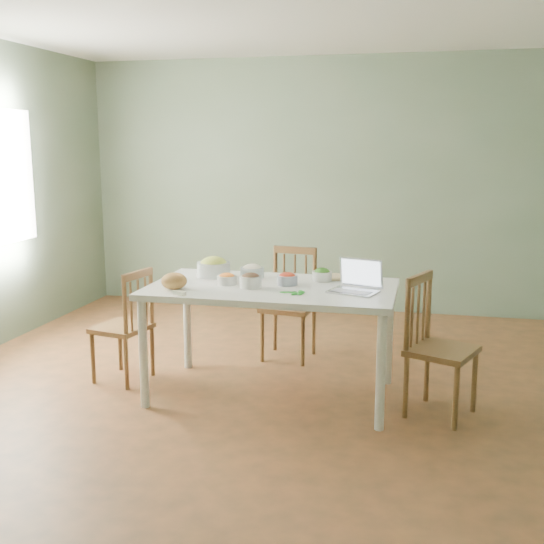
% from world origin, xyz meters
% --- Properties ---
extents(floor, '(5.00, 5.00, 0.00)m').
position_xyz_m(floor, '(0.00, 0.00, 0.00)').
color(floor, '#4D3521').
rests_on(floor, ground).
extents(ceiling, '(5.00, 5.00, 0.00)m').
position_xyz_m(ceiling, '(0.00, 0.00, 2.70)').
color(ceiling, white).
rests_on(ceiling, ground).
extents(wall_back, '(5.00, 0.00, 2.70)m').
position_xyz_m(wall_back, '(0.00, 2.50, 1.35)').
color(wall_back, '#52674D').
rests_on(wall_back, ground).
extents(wall_front, '(5.00, 0.00, 2.70)m').
position_xyz_m(wall_front, '(0.00, -2.50, 1.35)').
color(wall_front, '#52674D').
rests_on(wall_front, ground).
extents(dining_table, '(1.72, 0.97, 0.81)m').
position_xyz_m(dining_table, '(0.18, -0.16, 0.40)').
color(dining_table, white).
rests_on(dining_table, floor).
extents(chair_far, '(0.45, 0.43, 0.93)m').
position_xyz_m(chair_far, '(0.12, 0.69, 0.47)').
color(chair_far, '#56371C').
rests_on(chair_far, floor).
extents(chair_left, '(0.43, 0.45, 0.87)m').
position_xyz_m(chair_left, '(-1.01, -0.11, 0.43)').
color(chair_left, '#56371C').
rests_on(chair_left, floor).
extents(chair_right, '(0.52, 0.54, 0.94)m').
position_xyz_m(chair_right, '(1.35, -0.25, 0.47)').
color(chair_right, '#56371C').
rests_on(chair_right, floor).
extents(bread_boule, '(0.20, 0.20, 0.12)m').
position_xyz_m(bread_boule, '(-0.46, -0.42, 0.87)').
color(bread_boule, '#B78748').
rests_on(bread_boule, dining_table).
extents(butter_stick, '(0.10, 0.07, 0.03)m').
position_xyz_m(butter_stick, '(-0.36, -0.58, 0.82)').
color(butter_stick, white).
rests_on(butter_stick, dining_table).
extents(bowl_squash, '(0.33, 0.33, 0.14)m').
position_xyz_m(bowl_squash, '(-0.33, 0.07, 0.88)').
color(bowl_squash, '#D8C853').
rests_on(bowl_squash, dining_table).
extents(bowl_carrot, '(0.15, 0.15, 0.08)m').
position_xyz_m(bowl_carrot, '(-0.15, -0.17, 0.85)').
color(bowl_carrot, orange).
rests_on(bowl_carrot, dining_table).
extents(bowl_onion, '(0.22, 0.22, 0.10)m').
position_xyz_m(bowl_onion, '(-0.04, 0.11, 0.86)').
color(bowl_onion, beige).
rests_on(bowl_onion, dining_table).
extents(bowl_mushroom, '(0.18, 0.18, 0.10)m').
position_xyz_m(bowl_mushroom, '(0.04, -0.25, 0.86)').
color(bowl_mushroom, '#3C2919').
rests_on(bowl_mushroom, dining_table).
extents(bowl_redpep, '(0.19, 0.19, 0.09)m').
position_xyz_m(bowl_redpep, '(0.27, -0.09, 0.85)').
color(bowl_redpep, '#C6472B').
rests_on(bowl_redpep, dining_table).
extents(bowl_broccoli, '(0.17, 0.17, 0.09)m').
position_xyz_m(bowl_broccoli, '(0.49, 0.10, 0.85)').
color(bowl_broccoli, '#19590E').
rests_on(bowl_broccoli, dining_table).
extents(flatbread, '(0.27, 0.27, 0.02)m').
position_xyz_m(flatbread, '(0.54, 0.21, 0.82)').
color(flatbread, beige).
rests_on(flatbread, dining_table).
extents(basil_bunch, '(0.19, 0.19, 0.02)m').
position_xyz_m(basil_bunch, '(0.36, -0.35, 0.82)').
color(basil_bunch, '#0C6613').
rests_on(basil_bunch, dining_table).
extents(laptop, '(0.37, 0.34, 0.22)m').
position_xyz_m(laptop, '(0.76, -0.24, 0.92)').
color(laptop, silver).
rests_on(laptop, dining_table).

